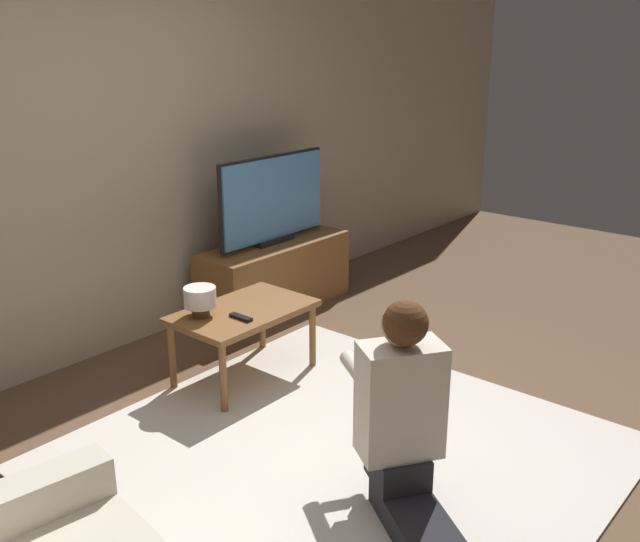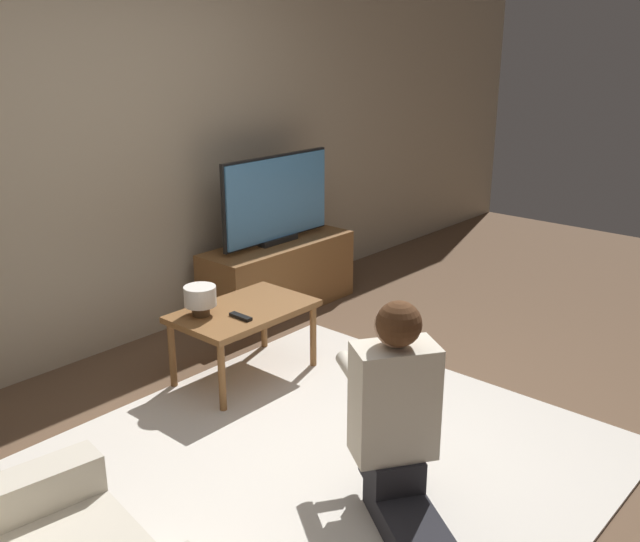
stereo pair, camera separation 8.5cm
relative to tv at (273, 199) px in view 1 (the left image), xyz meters
name	(u,v)px [view 1 (the left image)]	position (x,y,z in m)	size (l,w,h in m)	color
ground_plane	(341,456)	(-1.22, -1.59, -0.83)	(10.00, 10.00, 0.00)	brown
wall_back	(87,148)	(-1.22, 0.34, 0.47)	(10.00, 0.06, 2.60)	tan
rug	(341,455)	(-1.22, -1.59, -0.82)	(2.28, 2.34, 0.02)	silver
tv_stand	(275,276)	(0.00, 0.00, -0.57)	(1.22, 0.42, 0.51)	brown
tv	(273,199)	(0.00, 0.00, 0.00)	(1.01, 0.08, 0.63)	black
coffee_table	(243,317)	(-0.94, -0.64, -0.44)	(0.81, 0.50, 0.44)	brown
person_kneeling	(402,414)	(-1.38, -2.03, -0.37)	(0.68, 0.84, 0.94)	#232328
table_lamp	(200,299)	(-1.17, -0.54, -0.29)	(0.18, 0.18, 0.17)	#4C3823
remote	(241,317)	(-1.05, -0.74, -0.38)	(0.04, 0.15, 0.02)	black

